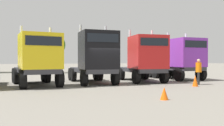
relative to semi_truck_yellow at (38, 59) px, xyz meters
name	(u,v)px	position (x,y,z in m)	size (l,w,h in m)	color
ground	(105,86)	(4.17, -1.40, -1.79)	(200.00, 200.00, 0.00)	slate
semi_truck_yellow	(38,59)	(0.00, 0.00, 0.00)	(2.77, 6.01, 3.97)	#333338
semi_truck_black	(96,58)	(3.96, -0.13, 0.11)	(3.11, 6.36, 4.28)	#333338
semi_truck_red	(144,58)	(7.94, -0.37, 0.06)	(3.53, 6.33, 4.13)	#333338
semi_truck_purple	(182,59)	(12.08, 0.19, 0.06)	(3.00, 6.21, 4.12)	#333338
visitor_in_hivis	(199,70)	(10.36, -3.55, -0.74)	(0.57, 0.57, 1.79)	#242424
traffic_cone_near	(195,81)	(9.32, -4.33, -1.41)	(0.36, 0.36, 0.75)	#F2590C
traffic_cone_far	(164,93)	(4.16, -7.88, -1.51)	(0.36, 0.36, 0.55)	#F2590C
oak_far_centre	(54,45)	(4.42, 16.26, 1.93)	(2.89, 2.89, 5.19)	#4C3823
oak_far_right	(98,47)	(10.22, 14.98, 1.70)	(2.93, 2.93, 4.98)	#4C3823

